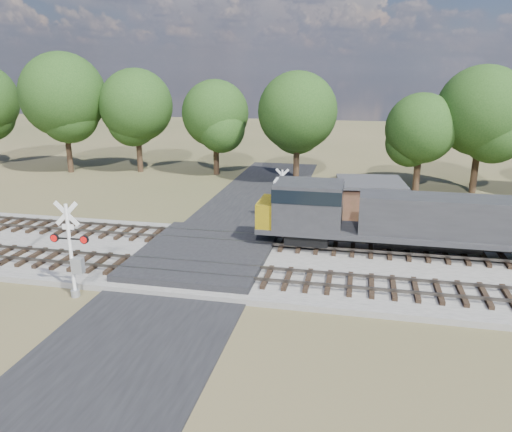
# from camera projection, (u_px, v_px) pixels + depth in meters

# --- Properties ---
(ground) EXTENTS (160.00, 160.00, 0.00)m
(ground) POSITION_uv_depth(u_px,v_px,m) (202.00, 263.00, 27.21)
(ground) COLOR #404525
(ground) RESTS_ON ground
(ballast_bed) EXTENTS (140.00, 10.00, 0.30)m
(ballast_bed) POSITION_uv_depth(u_px,v_px,m) (391.00, 272.00, 25.65)
(ballast_bed) COLOR gray
(ballast_bed) RESTS_ON ground
(road) EXTENTS (7.00, 60.00, 0.08)m
(road) POSITION_uv_depth(u_px,v_px,m) (202.00, 262.00, 27.20)
(road) COLOR black
(road) RESTS_ON ground
(crossing_panel) EXTENTS (7.00, 9.00, 0.62)m
(crossing_panel) POSITION_uv_depth(u_px,v_px,m) (205.00, 254.00, 27.59)
(crossing_panel) COLOR #262628
(crossing_panel) RESTS_ON ground
(track_near) EXTENTS (140.00, 2.60, 0.33)m
(track_near) POSITION_uv_depth(u_px,v_px,m) (250.00, 275.00, 24.60)
(track_near) COLOR black
(track_near) RESTS_ON ballast_bed
(track_far) EXTENTS (140.00, 2.60, 0.33)m
(track_far) POSITION_uv_depth(u_px,v_px,m) (268.00, 242.00, 29.29)
(track_far) COLOR black
(track_far) RESTS_ON ballast_bed
(crossing_signal_near) EXTENTS (1.86, 0.40, 4.60)m
(crossing_signal_near) POSITION_uv_depth(u_px,v_px,m) (73.00, 258.00, 22.66)
(crossing_signal_near) COLOR silver
(crossing_signal_near) RESTS_ON ground
(crossing_signal_far) EXTENTS (1.50, 0.33, 3.73)m
(crossing_signal_far) POSITION_uv_depth(u_px,v_px,m) (281.00, 200.00, 34.21)
(crossing_signal_far) COLOR silver
(crossing_signal_far) RESTS_ON ground
(equipment_shed) EXTENTS (4.80, 4.80, 2.96)m
(equipment_shed) POSITION_uv_depth(u_px,v_px,m) (369.00, 202.00, 33.88)
(equipment_shed) COLOR #402D1B
(equipment_shed) RESTS_ON ground
(treeline) EXTENTS (79.64, 10.62, 11.81)m
(treeline) POSITION_uv_depth(u_px,v_px,m) (319.00, 109.00, 44.05)
(treeline) COLOR black
(treeline) RESTS_ON ground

